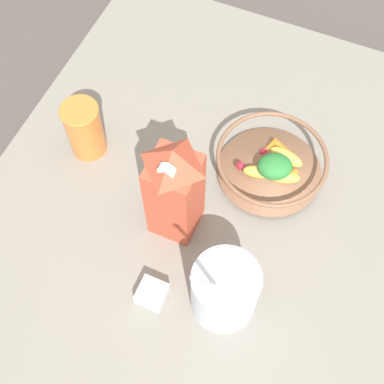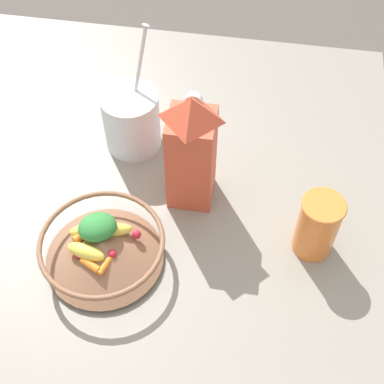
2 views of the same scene
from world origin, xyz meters
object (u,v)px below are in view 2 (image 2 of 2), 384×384
object	(u,v)px
yogurt_tub	(131,118)
drinking_cup	(318,225)
milk_carton	(191,151)
spice_jar	(193,131)
fruit_bowl	(102,247)

from	to	relation	value
yogurt_tub	drinking_cup	world-z (taller)	yogurt_tub
milk_carton	drinking_cup	world-z (taller)	milk_carton
spice_jar	milk_carton	bearing A→B (deg)	98.18
fruit_bowl	spice_jar	size ratio (longest dim) A/B	4.43
yogurt_tub	drinking_cup	bearing A→B (deg)	152.33
milk_carton	yogurt_tub	xyz separation A→B (m)	(0.15, -0.12, -0.06)
yogurt_tub	spice_jar	world-z (taller)	yogurt_tub
drinking_cup	yogurt_tub	bearing A→B (deg)	-27.67
drinking_cup	spice_jar	distance (m)	0.38
fruit_bowl	drinking_cup	xyz separation A→B (m)	(-0.39, -0.09, 0.03)
spice_jar	fruit_bowl	bearing A→B (deg)	71.77
fruit_bowl	milk_carton	bearing A→B (deg)	-127.10
spice_jar	drinking_cup	bearing A→B (deg)	137.26
yogurt_tub	spice_jar	size ratio (longest dim) A/B	5.15
fruit_bowl	milk_carton	world-z (taller)	milk_carton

